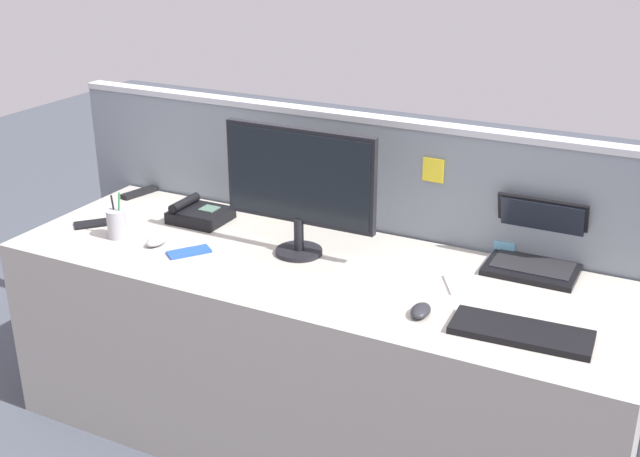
% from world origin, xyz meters
% --- Properties ---
extents(ground_plane, '(10.00, 10.00, 0.00)m').
position_xyz_m(ground_plane, '(0.00, 0.00, 0.00)').
color(ground_plane, '#424751').
extents(desk, '(2.27, 0.76, 0.74)m').
position_xyz_m(desk, '(0.00, 0.00, 0.37)').
color(desk, '#ADA89E').
rests_on(desk, ground_plane).
extents(cubicle_divider, '(2.65, 0.07, 1.19)m').
position_xyz_m(cubicle_divider, '(0.00, 0.42, 0.60)').
color(cubicle_divider, gray).
rests_on(cubicle_divider, ground_plane).
extents(desktop_monitor, '(0.58, 0.17, 0.47)m').
position_xyz_m(desktop_monitor, '(-0.09, 0.07, 1.01)').
color(desktop_monitor, black).
rests_on(desktop_monitor, desk).
extents(laptop, '(0.31, 0.27, 0.25)m').
position_xyz_m(laptop, '(0.70, 0.35, 0.80)').
color(laptop, black).
rests_on(laptop, desk).
extents(desk_phone, '(0.22, 0.19, 0.08)m').
position_xyz_m(desk_phone, '(-0.61, 0.17, 0.77)').
color(desk_phone, black).
rests_on(desk_phone, desk).
extents(keyboard_main, '(0.42, 0.18, 0.02)m').
position_xyz_m(keyboard_main, '(0.78, -0.16, 0.75)').
color(keyboard_main, black).
rests_on(keyboard_main, desk).
extents(computer_mouse_right_hand, '(0.06, 0.10, 0.03)m').
position_xyz_m(computer_mouse_right_hand, '(-0.61, -0.11, 0.75)').
color(computer_mouse_right_hand, '#9EA0A8').
rests_on(computer_mouse_right_hand, desk).
extents(computer_mouse_left_hand, '(0.07, 0.10, 0.03)m').
position_xyz_m(computer_mouse_left_hand, '(0.47, -0.18, 0.75)').
color(computer_mouse_left_hand, '#232328').
rests_on(computer_mouse_left_hand, desk).
extents(pen_cup, '(0.07, 0.07, 0.18)m').
position_xyz_m(pen_cup, '(-0.78, -0.12, 0.79)').
color(pen_cup, '#99999E').
rests_on(pen_cup, desk).
extents(cell_phone_black_slab, '(0.16, 0.16, 0.01)m').
position_xyz_m(cell_phone_black_slab, '(-0.95, -0.06, 0.74)').
color(cell_phone_black_slab, black).
rests_on(cell_phone_black_slab, desk).
extents(cell_phone_white_slab, '(0.12, 0.16, 0.01)m').
position_xyz_m(cell_phone_white_slab, '(0.50, 0.07, 0.74)').
color(cell_phone_white_slab, silver).
rests_on(cell_phone_white_slab, desk).
extents(cell_phone_blue_case, '(0.15, 0.17, 0.01)m').
position_xyz_m(cell_phone_blue_case, '(-0.45, -0.12, 0.74)').
color(cell_phone_blue_case, blue).
rests_on(cell_phone_blue_case, desk).
extents(tv_remote, '(0.08, 0.18, 0.02)m').
position_xyz_m(tv_remote, '(-1.02, 0.30, 0.75)').
color(tv_remote, black).
rests_on(tv_remote, desk).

